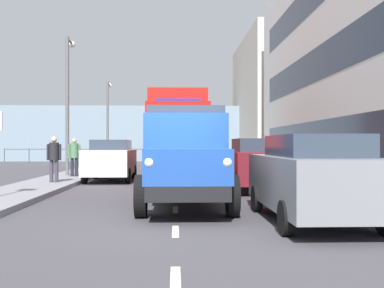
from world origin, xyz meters
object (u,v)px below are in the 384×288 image
(lorry_cargo_red, at_px, (177,132))
(pedestrian_couple_a, at_px, (74,154))
(car_grey_kerbside_near, at_px, (312,177))
(lamp_post_far, at_px, (108,114))
(car_maroon_kerbside_1, at_px, (257,164))
(truck_vintage_blue, at_px, (185,159))
(pedestrian_strolling, at_px, (54,155))
(lamp_post_promenade, at_px, (68,93))
(car_white_oppositeside_0, at_px, (111,160))

(lorry_cargo_red, xyz_separation_m, pedestrian_couple_a, (4.47, 0.64, -0.96))
(car_grey_kerbside_near, bearing_deg, lamp_post_far, -72.09)
(pedestrian_couple_a, bearing_deg, lorry_cargo_red, -171.92)
(lorry_cargo_red, height_order, car_maroon_kerbside_1, lorry_cargo_red)
(truck_vintage_blue, relative_size, lamp_post_far, 1.00)
(truck_vintage_blue, height_order, pedestrian_strolling, truck_vintage_blue)
(truck_vintage_blue, xyz_separation_m, car_grey_kerbside_near, (-2.46, 1.99, -0.28))
(pedestrian_strolling, bearing_deg, lamp_post_promenade, -84.31)
(lorry_cargo_red, height_order, car_white_oppositeside_0, lorry_cargo_red)
(car_maroon_kerbside_1, xyz_separation_m, lamp_post_promenade, (7.52, -5.80, 2.97))
(car_maroon_kerbside_1, distance_m, lamp_post_far, 18.21)
(lorry_cargo_red, distance_m, lamp_post_far, 11.88)
(truck_vintage_blue, relative_size, pedestrian_couple_a, 3.43)
(car_grey_kerbside_near, distance_m, lamp_post_far, 23.87)
(lamp_post_promenade, bearing_deg, lamp_post_far, -91.23)
(lamp_post_far, bearing_deg, lamp_post_promenade, 88.77)
(lamp_post_promenade, bearing_deg, car_white_oppositeside_0, 145.62)
(lorry_cargo_red, distance_m, car_maroon_kerbside_1, 6.33)
(pedestrian_strolling, bearing_deg, pedestrian_couple_a, -90.85)
(car_maroon_kerbside_1, bearing_deg, car_grey_kerbside_near, 90.00)
(car_white_oppositeside_0, xyz_separation_m, pedestrian_couple_a, (1.68, -0.66, 0.22))
(car_grey_kerbside_near, bearing_deg, truck_vintage_blue, -38.92)
(truck_vintage_blue, relative_size, car_grey_kerbside_near, 1.26)
(truck_vintage_blue, bearing_deg, pedestrian_couple_a, -63.15)
(lamp_post_promenade, bearing_deg, lorry_cargo_red, 178.20)
(car_grey_kerbside_near, xyz_separation_m, car_maroon_kerbside_1, (0.00, -6.10, -0.00))
(car_maroon_kerbside_1, relative_size, car_white_oppositeside_0, 0.92)
(truck_vintage_blue, xyz_separation_m, car_white_oppositeside_0, (2.94, -8.47, -0.28))
(lorry_cargo_red, relative_size, lamp_post_promenade, 1.32)
(pedestrian_strolling, xyz_separation_m, lamp_post_promenade, (0.39, -3.94, 2.73))
(pedestrian_couple_a, bearing_deg, car_maroon_kerbside_1, 144.71)
(pedestrian_couple_a, xyz_separation_m, lamp_post_promenade, (0.44, -0.79, 2.74))
(car_grey_kerbside_near, height_order, pedestrian_couple_a, pedestrian_couple_a)
(truck_vintage_blue, bearing_deg, lamp_post_promenade, -62.96)
(car_grey_kerbside_near, bearing_deg, lamp_post_promenade, -57.71)
(pedestrian_couple_a, distance_m, lamp_post_far, 11.71)
(car_white_oppositeside_0, bearing_deg, pedestrian_strolling, 55.34)
(car_maroon_kerbside_1, height_order, car_white_oppositeside_0, same)
(car_grey_kerbside_near, xyz_separation_m, car_white_oppositeside_0, (5.41, -10.45, -0.00))
(lorry_cargo_red, bearing_deg, pedestrian_couple_a, 8.08)
(car_grey_kerbside_near, relative_size, pedestrian_strolling, 2.69)
(car_grey_kerbside_near, distance_m, car_white_oppositeside_0, 11.77)
(car_grey_kerbside_near, relative_size, car_maroon_kerbside_1, 1.16)
(lorry_cargo_red, xyz_separation_m, pedestrian_strolling, (4.52, 3.79, -0.94))
(lorry_cargo_red, xyz_separation_m, lamp_post_promenade, (4.91, -0.15, 1.78))
(lamp_post_far, bearing_deg, lorry_cargo_red, 113.41)
(car_white_oppositeside_0, distance_m, pedestrian_couple_a, 1.82)
(truck_vintage_blue, xyz_separation_m, pedestrian_strolling, (4.67, -5.97, -0.05))
(truck_vintage_blue, height_order, car_white_oppositeside_0, truck_vintage_blue)
(car_maroon_kerbside_1, xyz_separation_m, pedestrian_strolling, (7.13, -1.86, 0.24))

